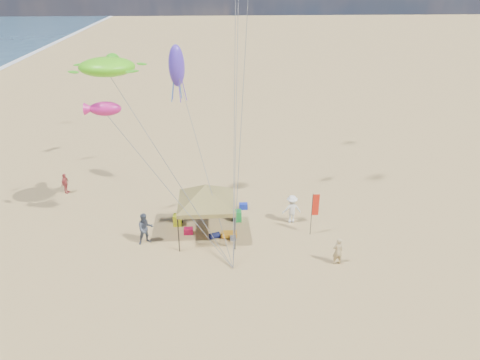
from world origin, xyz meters
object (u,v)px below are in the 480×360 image
at_px(canopy_tent, 206,187).
at_px(cooler_blue, 243,206).
at_px(chair_yellow, 177,220).
at_px(person_near_a, 338,251).
at_px(cooler_red, 188,231).
at_px(chair_green, 237,216).
at_px(beach_cart, 229,234).
at_px(person_near_c, 292,209).
at_px(feather_flag, 315,207).
at_px(person_near_b, 145,229).
at_px(person_far_a, 65,183).

distance_m(canopy_tent, cooler_blue, 4.96).
xyz_separation_m(chair_yellow, person_near_a, (8.79, -4.49, 0.44)).
height_order(cooler_red, person_near_a, person_near_a).
distance_m(chair_green, chair_yellow, 3.71).
bearing_deg(cooler_red, beach_cart, -11.93).
height_order(cooler_red, person_near_c, person_near_c).
bearing_deg(feather_flag, person_near_a, -77.02).
xyz_separation_m(cooler_red, beach_cart, (2.41, -0.51, 0.01)).
distance_m(canopy_tent, chair_yellow, 3.65).
bearing_deg(chair_green, person_near_b, -157.16).
height_order(cooler_blue, person_near_a, person_near_a).
bearing_deg(beach_cart, cooler_red, 168.07).
distance_m(person_near_a, person_near_b, 10.74).
height_order(canopy_tent, person_far_a, canopy_tent).
distance_m(feather_flag, person_far_a, 17.47).
bearing_deg(canopy_tent, chair_yellow, 144.83).
relative_size(cooler_blue, chair_yellow, 0.77).
height_order(canopy_tent, feather_flag, canopy_tent).
height_order(feather_flag, chair_green, feather_flag).
xyz_separation_m(cooler_red, chair_green, (2.98, 1.38, 0.16)).
height_order(chair_yellow, person_near_c, person_near_c).
relative_size(feather_flag, beach_cart, 3.01).
bearing_deg(cooler_blue, chair_green, -107.24).
bearing_deg(cooler_blue, beach_cart, -107.05).
bearing_deg(beach_cart, person_near_b, -175.67).
distance_m(cooler_blue, chair_yellow, 4.57).
bearing_deg(feather_flag, chair_yellow, 169.54).
bearing_deg(beach_cart, cooler_blue, 72.95).
xyz_separation_m(beach_cart, person_near_c, (3.91, 1.52, 0.72)).
distance_m(person_near_b, person_near_c, 8.88).
bearing_deg(canopy_tent, feather_flag, -1.80).
distance_m(chair_green, person_near_a, 7.02).
bearing_deg(feather_flag, person_near_c, 125.97).
relative_size(chair_yellow, person_near_b, 0.37).
bearing_deg(cooler_blue, person_near_b, -147.03).
height_order(feather_flag, cooler_red, feather_flag).
distance_m(feather_flag, beach_cart, 5.23).
xyz_separation_m(feather_flag, person_near_b, (-9.74, -0.42, -0.87)).
bearing_deg(person_near_a, canopy_tent, -35.38).
distance_m(feather_flag, cooler_red, 7.58).
xyz_separation_m(feather_flag, chair_green, (-4.40, 1.83, -1.48)).
distance_m(cooler_red, person_near_b, 2.62).
relative_size(cooler_blue, person_near_a, 0.34).
relative_size(canopy_tent, person_near_b, 3.29).
height_order(canopy_tent, person_near_a, canopy_tent).
bearing_deg(person_near_a, person_near_b, -24.59).
bearing_deg(chair_green, person_near_c, -6.30).
height_order(feather_flag, chair_yellow, feather_flag).
bearing_deg(person_near_a, person_far_a, -39.63).
bearing_deg(person_far_a, cooler_blue, -91.33).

